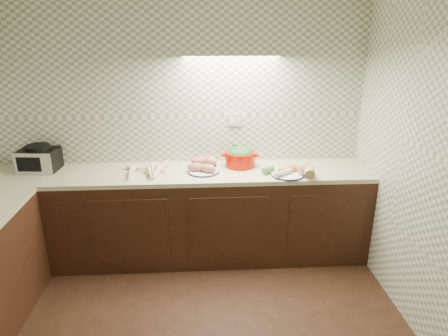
{
  "coord_description": "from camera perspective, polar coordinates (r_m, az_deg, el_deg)",
  "views": [
    {
      "loc": [
        0.21,
        -2.02,
        2.22
      ],
      "look_at": [
        0.41,
        1.25,
        1.02
      ],
      "focal_mm": 32.0,
      "sensor_mm": 36.0,
      "label": 1
    }
  ],
  "objects": [
    {
      "name": "sweet_potato_plate",
      "position": [
        3.73,
        -2.95,
        0.23
      ],
      "size": [
        0.31,
        0.3,
        0.14
      ],
      "rotation": [
        0.0,
        0.0,
        -0.29
      ],
      "color": "#121A3E",
      "rests_on": "counter"
    },
    {
      "name": "toaster_oven",
      "position": [
        4.14,
        -24.92,
        1.22
      ],
      "size": [
        0.36,
        0.3,
        0.24
      ],
      "rotation": [
        0.0,
        0.0,
        -0.09
      ],
      "color": "black",
      "rests_on": "counter"
    },
    {
      "name": "veg_plate",
      "position": [
        3.69,
        10.05,
        -0.32
      ],
      "size": [
        0.49,
        0.34,
        0.14
      ],
      "rotation": [
        0.0,
        0.0,
        -0.36
      ],
      "color": "#121A3E",
      "rests_on": "counter"
    },
    {
      "name": "onion_bowl",
      "position": [
        3.86,
        -2.39,
        0.85
      ],
      "size": [
        0.17,
        0.17,
        0.13
      ],
      "color": "black",
      "rests_on": "counter"
    },
    {
      "name": "parsnip_pile",
      "position": [
        3.8,
        -11.37,
        -0.07
      ],
      "size": [
        0.51,
        0.4,
        0.09
      ],
      "color": "beige",
      "rests_on": "counter"
    },
    {
      "name": "room",
      "position": [
        2.12,
        -9.04,
        3.64
      ],
      "size": [
        3.6,
        3.6,
        2.6
      ],
      "color": "black",
      "rests_on": "ground"
    },
    {
      "name": "dutch_oven",
      "position": [
        3.87,
        2.33,
        1.66
      ],
      "size": [
        0.36,
        0.33,
        0.2
      ],
      "rotation": [
        0.0,
        0.0,
        -0.13
      ],
      "color": "#B31000",
      "rests_on": "counter"
    },
    {
      "name": "counter",
      "position": [
        3.35,
        -18.82,
        -12.97
      ],
      "size": [
        3.6,
        3.6,
        0.9
      ],
      "color": "black",
      "rests_on": "ground"
    }
  ]
}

